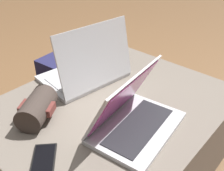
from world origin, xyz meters
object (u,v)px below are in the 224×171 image
at_px(backpack, 70,88).
at_px(wrist_brace, 37,108).
at_px(laptop_near, 133,117).
at_px(cell_phone, 43,162).
at_px(laptop_far, 87,69).

xyz_separation_m(backpack, wrist_brace, (-0.42, -0.34, 0.27)).
distance_m(laptop_near, wrist_brace, 0.34).
relative_size(laptop_near, backpack, 0.70).
relative_size(cell_phone, wrist_brace, 0.79).
bearing_deg(wrist_brace, laptop_near, -56.22).
bearing_deg(laptop_near, cell_phone, 155.02).
relative_size(laptop_far, backpack, 0.76).
height_order(cell_phone, wrist_brace, wrist_brace).
relative_size(cell_phone, backpack, 0.30).
distance_m(laptop_far, wrist_brace, 0.31).
height_order(laptop_far, backpack, laptop_far).
distance_m(laptop_far, cell_phone, 0.49).
height_order(cell_phone, backpack, backpack).
relative_size(laptop_near, laptop_far, 0.92).
bearing_deg(wrist_brace, cell_phone, -121.64).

